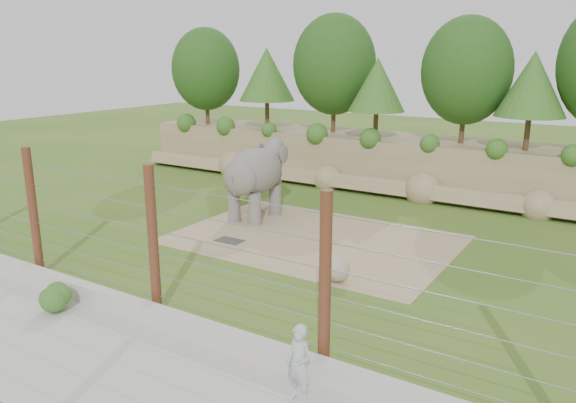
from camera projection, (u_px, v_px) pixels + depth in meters
The scene contains 11 objects.
ground at pixel (256, 261), 18.54m from camera, with size 90.00×90.00×0.00m, color #3B651D.
back_embankment at pixel (413, 110), 27.60m from camera, with size 30.00×5.52×8.77m.
dirt_patch at pixel (314, 239), 20.74m from camera, with size 10.00×7.00×0.02m, color tan.
drain_grate at pixel (230, 241), 20.48m from camera, with size 1.00×0.60×0.03m, color #262628.
elephant at pixel (255, 182), 23.02m from camera, with size 1.62×3.79×3.07m, color slate, non-canonical shape.
stone_ball at pixel (337, 269), 16.78m from camera, with size 0.77×0.77×0.77m, color gray.
retaining_wall at pixel (143, 311), 14.38m from camera, with size 26.00×0.35×0.50m, color #BAB8AD.
walkway at pixel (79, 354), 12.81m from camera, with size 26.00×4.00×0.01m, color #BAB8AD.
barrier_fence at pixel (153, 241), 14.34m from camera, with size 20.26×0.26×4.00m.
walkway_shrub at pixel (55, 296), 14.94m from camera, with size 0.78×0.78×0.78m, color #265B1A.
zookeeper at pixel (299, 365), 10.84m from camera, with size 0.60×0.39×1.64m, color silver.
Camera 1 is at (10.16, -14.18, 6.66)m, focal length 35.00 mm.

